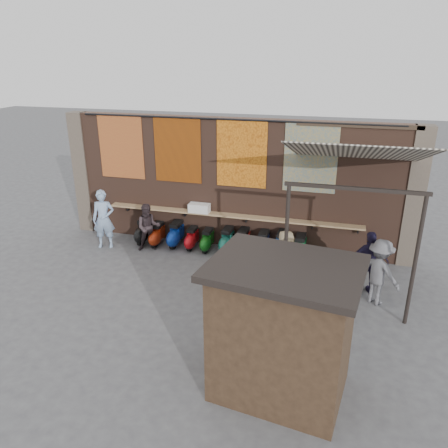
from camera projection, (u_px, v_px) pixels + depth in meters
name	position (u px, v px, depth m)	size (l,w,h in m)	color
ground	(208.00, 283.00, 11.71)	(70.00, 70.00, 0.00)	#474749
brick_wall	(233.00, 184.00, 13.41)	(10.00, 0.40, 4.00)	brown
pier_left	(84.00, 173.00, 14.70)	(0.50, 0.50, 4.00)	#4C4238
pier_right	(414.00, 198.00, 12.12)	(0.50, 0.50, 4.00)	#4C4238
eating_counter	(230.00, 215.00, 13.41)	(8.00, 0.32, 0.05)	#9E7A51
shelf_box	(199.00, 208.00, 13.57)	(0.65, 0.31, 0.27)	white
tapestry_redgold	(121.00, 147.00, 13.75)	(1.50, 0.02, 2.00)	maroon
tapestry_sun	(178.00, 150.00, 13.28)	(1.50, 0.02, 2.00)	#CC560C
tapestry_orange	(242.00, 154.00, 12.78)	(1.50, 0.02, 2.00)	orange
tapestry_multi	(311.00, 158.00, 12.28)	(1.50, 0.02, 2.00)	#265C8D
hang_rail	(232.00, 119.00, 12.49)	(0.06, 0.06, 9.50)	black
scooter_stool_0	(144.00, 231.00, 14.08)	(0.38, 0.84, 0.80)	black
scooter_stool_1	(157.00, 234.00, 13.92)	(0.34, 0.75, 0.71)	#9C270E
scooter_stool_2	(176.00, 234.00, 13.82)	(0.37, 0.83, 0.79)	navy
scooter_stool_3	(192.00, 238.00, 13.68)	(0.32, 0.71, 0.67)	#B30D14
scooter_stool_4	(207.00, 240.00, 13.53)	(0.32, 0.72, 0.68)	#105314
scooter_stool_5	(227.00, 241.00, 13.38)	(0.36, 0.81, 0.77)	#165B4D
scooter_stool_6	(243.00, 243.00, 13.21)	(0.38, 0.84, 0.80)	maroon
scooter_stool_7	(263.00, 244.00, 13.11)	(0.37, 0.81, 0.77)	#131B47
scooter_stool_8	(282.00, 245.00, 12.98)	(0.39, 0.88, 0.83)	navy
scooter_stool_9	(300.00, 249.00, 12.81)	(0.37, 0.83, 0.79)	#0D5D2C
diner_left	(104.00, 219.00, 13.58)	(0.68, 0.45, 1.86)	#89A5C8
diner_right	(148.00, 227.00, 13.43)	(0.73, 0.57, 1.50)	#33282B
shopper_navy	(369.00, 263.00, 10.94)	(0.98, 0.41, 1.67)	#1C1632
shopper_grey	(379.00, 272.00, 10.49)	(1.08, 0.62, 1.67)	slate
shopper_tan	(285.00, 261.00, 11.13)	(0.79, 0.52, 1.62)	#8D7C5A
market_stall	(282.00, 333.00, 7.59)	(2.22, 1.66, 2.40)	black
stall_roof	(286.00, 268.00, 7.13)	(2.48, 1.91, 0.12)	black
stall_sign	(296.00, 283.00, 8.13)	(1.20, 0.04, 0.50)	gold
stall_shelf	(294.00, 323.00, 8.44)	(1.84, 0.10, 0.06)	#473321
awning_canvas	(357.00, 152.00, 10.37)	(3.20, 3.40, 0.03)	beige
awning_ledger	(359.00, 125.00, 11.65)	(3.30, 0.08, 0.12)	#33261C
awning_header	(356.00, 189.00, 9.19)	(3.00, 0.08, 0.08)	black
awning_post_left	(286.00, 248.00, 10.09)	(0.09, 0.09, 3.10)	black
awning_post_right	(415.00, 262.00, 9.40)	(0.09, 0.09, 3.10)	black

